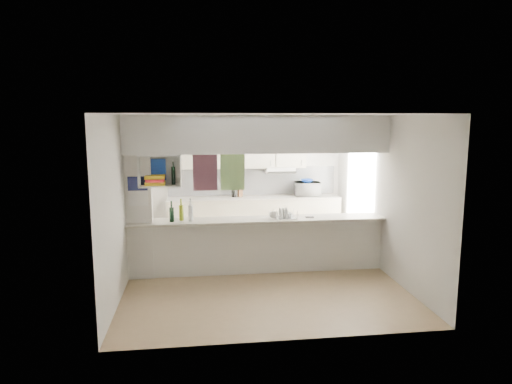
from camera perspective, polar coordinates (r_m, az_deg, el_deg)
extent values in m
plane|color=tan|center=(7.76, 0.27, -9.99)|extent=(4.80, 4.80, 0.00)
plane|color=white|center=(7.33, 0.28, 9.59)|extent=(4.80, 4.80, 0.00)
plane|color=silver|center=(9.79, -1.61, 1.84)|extent=(4.20, 0.00, 4.20)
plane|color=silver|center=(7.45, -15.95, -0.81)|extent=(0.00, 4.80, 4.80)
plane|color=silver|center=(7.99, 15.38, -0.14)|extent=(0.00, 4.80, 4.80)
cube|color=silver|center=(7.62, 0.27, -6.87)|extent=(4.20, 0.15, 0.88)
cube|color=beige|center=(7.51, 0.27, -3.49)|extent=(4.20, 0.50, 0.04)
cube|color=white|center=(7.33, 0.28, 7.25)|extent=(4.20, 0.50, 0.60)
cube|color=silver|center=(7.42, -14.42, -0.78)|extent=(0.40, 0.18, 2.60)
cube|color=#191E4C|center=(7.29, -14.59, 1.03)|extent=(0.30, 0.01, 0.22)
cube|color=white|center=(7.33, -14.51, -0.75)|extent=(0.30, 0.01, 0.24)
cube|color=black|center=(7.53, -6.38, 2.51)|extent=(0.40, 0.02, 0.62)
cube|color=#1B7C6C|center=(7.55, -2.96, 2.57)|extent=(0.40, 0.02, 0.62)
cube|color=white|center=(7.26, -11.84, 0.79)|extent=(0.65, 0.35, 0.02)
cube|color=white|center=(7.21, -11.96, 4.53)|extent=(0.65, 0.35, 0.02)
cube|color=white|center=(7.39, -11.80, 2.79)|extent=(0.65, 0.02, 0.50)
cube|color=white|center=(7.26, -14.36, 2.59)|extent=(0.02, 0.35, 0.50)
cube|color=white|center=(7.21, -9.42, 2.71)|extent=(0.02, 0.35, 0.50)
cube|color=gold|center=(7.26, -12.48, 1.07)|extent=(0.30, 0.24, 0.05)
cube|color=red|center=(7.25, -12.49, 1.46)|extent=(0.28, 0.22, 0.05)
cube|color=gold|center=(7.25, -12.50, 1.85)|extent=(0.30, 0.24, 0.05)
cube|color=navy|center=(7.36, -12.21, 2.75)|extent=(0.26, 0.02, 0.34)
cylinder|color=black|center=(7.22, -10.29, 2.02)|extent=(0.06, 0.06, 0.28)
cube|color=beige|center=(9.67, -0.23, -3.36)|extent=(3.60, 0.60, 0.90)
cube|color=beige|center=(9.58, -0.23, -0.71)|extent=(3.60, 0.63, 0.03)
cube|color=silver|center=(9.81, -0.44, 1.39)|extent=(3.60, 0.03, 0.60)
cube|color=beige|center=(9.57, -1.52, 5.17)|extent=(2.62, 0.34, 0.72)
cube|color=white|center=(9.64, 2.97, 2.80)|extent=(0.60, 0.46, 0.12)
cube|color=silver|center=(9.42, 3.22, 2.43)|extent=(0.60, 0.02, 0.05)
imported|color=white|center=(9.76, 6.46, 0.39)|extent=(0.56, 0.40, 0.29)
imported|color=navy|center=(9.69, 6.35, 1.40)|extent=(0.27, 0.27, 0.07)
cube|color=silver|center=(7.53, 3.69, -3.27)|extent=(0.37, 0.29, 0.01)
cylinder|color=white|center=(7.48, 3.04, -2.58)|extent=(0.02, 0.18, 0.18)
cylinder|color=white|center=(7.50, 3.43, -2.56)|extent=(0.02, 0.18, 0.18)
cylinder|color=white|center=(7.51, 3.83, -2.54)|extent=(0.02, 0.18, 0.18)
imported|color=white|center=(7.49, 2.12, -2.86)|extent=(0.13, 0.13, 0.10)
cylinder|color=black|center=(7.38, -10.50, -2.80)|extent=(0.07, 0.07, 0.23)
cylinder|color=black|center=(7.34, -10.54, -1.51)|extent=(0.03, 0.03, 0.11)
cylinder|color=olive|center=(7.44, -9.32, -2.59)|extent=(0.07, 0.07, 0.25)
cylinder|color=olive|center=(7.41, -9.35, -1.25)|extent=(0.03, 0.03, 0.11)
cylinder|color=silver|center=(7.36, -8.17, -2.63)|extent=(0.07, 0.07, 0.26)
cylinder|color=silver|center=(7.33, -8.20, -1.21)|extent=(0.03, 0.03, 0.11)
cylinder|color=silver|center=(7.63, 4.05, -2.89)|extent=(0.14, 0.14, 0.07)
cube|color=black|center=(7.65, 6.73, -3.13)|extent=(0.14, 0.07, 0.01)
cylinder|color=black|center=(9.57, -2.78, -0.20)|extent=(0.10, 0.10, 0.14)
cube|color=#4D301A|center=(9.61, -2.00, -0.04)|extent=(0.11, 0.10, 0.18)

